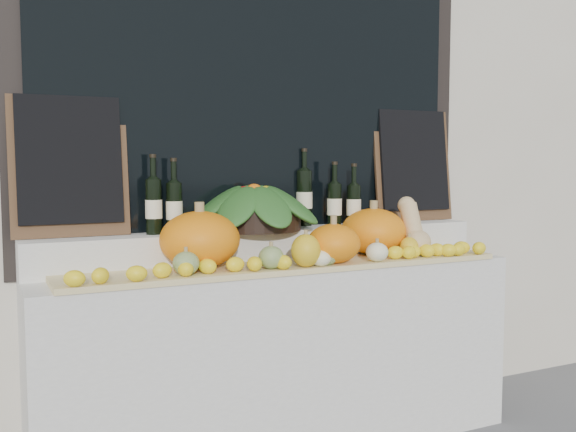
{
  "coord_description": "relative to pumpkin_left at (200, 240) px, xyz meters",
  "views": [
    {
      "loc": [
        -1.28,
        -1.21,
        1.37
      ],
      "look_at": [
        0.0,
        1.45,
        1.12
      ],
      "focal_mm": 40.0,
      "sensor_mm": 36.0,
      "label": 1
    }
  ],
  "objects": [
    {
      "name": "produce_bowl",
      "position": [
        0.34,
        0.19,
        0.12
      ],
      "size": [
        0.69,
        0.69,
        0.23
      ],
      "color": "black",
      "rests_on": "rear_tier"
    },
    {
      "name": "chalkboard_right",
      "position": [
        1.34,
        0.27,
        0.33
      ],
      "size": [
        0.5,
        0.1,
        0.62
      ],
      "rotation": [
        -0.12,
        0.0,
        0.0
      ],
      "color": "#4C331E",
      "rests_on": "rear_tier"
    },
    {
      "name": "wine_bottle_far_left",
      "position": [
        -0.15,
        0.21,
        0.14
      ],
      "size": [
        0.08,
        0.08,
        0.36
      ],
      "color": "black",
      "rests_on": "rear_tier"
    },
    {
      "name": "decorative_gourds",
      "position": [
        0.45,
        -0.17,
        -0.07
      ],
      "size": [
        1.23,
        0.16,
        0.17
      ],
      "color": "#2C5F1C",
      "rests_on": "straw_bedding"
    },
    {
      "name": "pumpkin_center",
      "position": [
        0.59,
        -0.14,
        -0.03
      ],
      "size": [
        0.27,
        0.27,
        0.18
      ],
      "primitive_type": "ellipsoid",
      "rotation": [
        0.0,
        0.0,
        -0.09
      ],
      "color": "orange",
      "rests_on": "straw_bedding"
    },
    {
      "name": "straw_bedding",
      "position": [
        0.42,
        -0.07,
        -0.14
      ],
      "size": [
        2.1,
        0.32,
        0.02
      ],
      "primitive_type": "cube",
      "color": "tan",
      "rests_on": "display_sill"
    },
    {
      "name": "lemon_heap",
      "position": [
        0.42,
        -0.18,
        -0.09
      ],
      "size": [
        2.2,
        0.16,
        0.06
      ],
      "primitive_type": null,
      "color": "yellow",
      "rests_on": "straw_bedding"
    },
    {
      "name": "wine_bottle_tall",
      "position": [
        0.65,
        0.27,
        0.16
      ],
      "size": [
        0.08,
        0.08,
        0.4
      ],
      "color": "black",
      "rests_on": "rear_tier"
    },
    {
      "name": "pumpkin_right",
      "position": [
        0.92,
        0.03,
        -0.01
      ],
      "size": [
        0.34,
        0.34,
        0.23
      ],
      "primitive_type": "ellipsoid",
      "rotation": [
        0.0,
        0.0,
        0.02
      ],
      "color": "orange",
      "rests_on": "straw_bedding"
    },
    {
      "name": "butternut_squash",
      "position": [
        1.1,
        -0.07,
        -0.0
      ],
      "size": [
        0.14,
        0.21,
        0.29
      ],
      "color": "tan",
      "rests_on": "straw_bedding"
    },
    {
      "name": "wine_bottle_far_right",
      "position": [
        0.89,
        0.18,
        0.12
      ],
      "size": [
        0.08,
        0.08,
        0.32
      ],
      "color": "black",
      "rests_on": "rear_tier"
    },
    {
      "name": "wine_bottle_near_left",
      "position": [
        -0.05,
        0.21,
        0.13
      ],
      "size": [
        0.08,
        0.08,
        0.35
      ],
      "color": "black",
      "rests_on": "rear_tier"
    },
    {
      "name": "chalkboard_left",
      "position": [
        -0.5,
        0.27,
        0.33
      ],
      "size": [
        0.5,
        0.1,
        0.62
      ],
      "rotation": [
        -0.12,
        0.0,
        0.0
      ],
      "color": "#4C331E",
      "rests_on": "rear_tier"
    },
    {
      "name": "pumpkin_left",
      "position": [
        0.0,
        0.0,
        0.0
      ],
      "size": [
        0.45,
        0.45,
        0.25
      ],
      "primitive_type": "ellipsoid",
      "rotation": [
        0.0,
        0.0,
        0.36
      ],
      "color": "orange",
      "rests_on": "straw_bedding"
    },
    {
      "name": "wine_bottle_near_right",
      "position": [
        0.79,
        0.19,
        0.12
      ],
      "size": [
        0.08,
        0.08,
        0.33
      ],
      "color": "black",
      "rests_on": "rear_tier"
    },
    {
      "name": "display_sill",
      "position": [
        0.42,
        0.05,
        -0.59
      ],
      "size": [
        2.3,
        0.55,
        0.88
      ],
      "primitive_type": "cube",
      "color": "silver",
      "rests_on": "ground"
    },
    {
      "name": "storefront_facade",
      "position": [
        0.42,
        0.77,
        1.22
      ],
      "size": [
        7.0,
        0.94,
        4.5
      ],
      "color": "beige",
      "rests_on": "ground"
    },
    {
      "name": "rear_tier",
      "position": [
        0.42,
        0.2,
        -0.07
      ],
      "size": [
        2.3,
        0.25,
        0.16
      ],
      "primitive_type": "cube",
      "color": "silver",
      "rests_on": "display_sill"
    }
  ]
}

